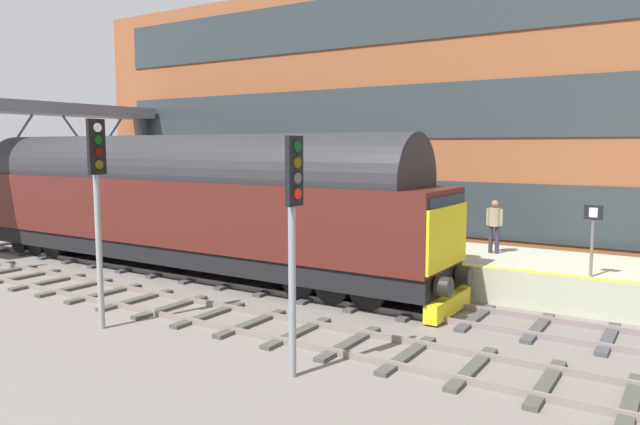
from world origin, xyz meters
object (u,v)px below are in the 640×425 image
Objects in this scene: diesel_locomotive at (172,200)px; waiting_passenger at (494,221)px; signal_post_mid at (97,194)px; signal_post_near at (293,222)px; platform_number_sign at (593,229)px.

waiting_passenger is at bearing -68.01° from diesel_locomotive.
waiting_passenger is (9.46, -6.48, -1.21)m from signal_post_mid.
diesel_locomotive is 4.07× the size of signal_post_mid.
diesel_locomotive reaches higher than waiting_passenger.
platform_number_sign is at bearing -28.45° from signal_post_near.
diesel_locomotive reaches higher than platform_number_sign.
signal_post_near is (-5.49, -8.90, 0.45)m from diesel_locomotive.
diesel_locomotive is 6.48m from signal_post_mid.
signal_post_mid is at bearing 127.82° from platform_number_sign.
platform_number_sign is 3.70m from waiting_passenger.
diesel_locomotive reaches higher than signal_post_near.
platform_number_sign is at bearing 146.81° from waiting_passenger.
waiting_passenger is (9.46, -0.95, -0.94)m from signal_post_near.
signal_post_mid is 3.00× the size of waiting_passenger.
diesel_locomotive is at bearing 98.48° from platform_number_sign.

